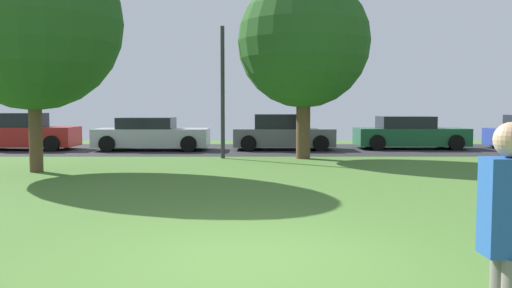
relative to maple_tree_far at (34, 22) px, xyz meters
The scene contains 10 objects.
ground_plane 10.99m from the maple_tree_far, 54.61° to the right, with size 44.00×44.00×0.00m, color #47702D.
road_strip 10.49m from the maple_tree_far, 52.28° to the left, with size 44.00×6.40×0.01m, color #28282B.
maple_tree_far is the anchor object (origin of this frame).
birch_tree_lone 8.47m from the maple_tree_far, 26.59° to the left, with size 4.47×4.47×6.20m.
person_catcher 13.72m from the maple_tree_far, 55.62° to the right, with size 0.32×0.30×1.66m.
parked_car_red 9.01m from the maple_tree_far, 116.34° to the left, with size 4.35×1.93×1.52m.
parked_car_silver 8.27m from the maple_tree_far, 77.17° to the left, with size 4.57×2.10×1.34m.
parked_car_grey 10.94m from the maple_tree_far, 47.35° to the left, with size 4.12×2.09×1.47m.
parked_car_green 15.20m from the maple_tree_far, 32.89° to the left, with size 4.56×2.05×1.37m.
street_lamp_post 6.43m from the maple_tree_far, 38.69° to the left, with size 0.14×0.14×4.50m, color #2D2D33.
Camera 1 is at (0.04, -5.95, 1.75)m, focal length 37.18 mm.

